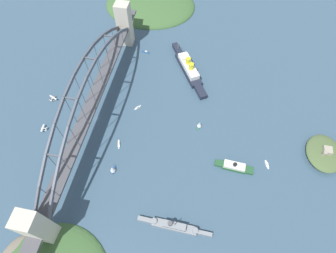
{
  "coord_description": "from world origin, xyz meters",
  "views": [
    {
      "loc": [
        147.23,
        108.95,
        252.95
      ],
      "look_at": [
        0.0,
        79.72,
        8.0
      ],
      "focal_mm": 29.33,
      "sensor_mm": 36.0,
      "label": 1
    }
  ],
  "objects_px": {
    "seaplane_second_in_formation": "(44,129)",
    "small_boat_5": "(199,124)",
    "small_boat_3": "(267,164)",
    "fort_island_mid_harbor": "(324,153)",
    "small_boat_1": "(138,108)",
    "ocean_liner": "(189,68)",
    "small_boat_4": "(112,169)",
    "naval_cruiser": "(174,226)",
    "small_boat_0": "(146,52)",
    "small_boat_2": "(119,144)",
    "harbor_arch_bridge": "(91,102)",
    "seaplane_taxiing_near_bridge": "(53,98)",
    "harbor_ferry_steamer": "(234,166)"
  },
  "relations": [
    {
      "from": "naval_cruiser",
      "to": "small_boat_3",
      "type": "xyz_separation_m",
      "value": [
        -76.65,
        80.04,
        -2.6
      ]
    },
    {
      "from": "small_boat_0",
      "to": "small_boat_4",
      "type": "bearing_deg",
      "value": 2.52
    },
    {
      "from": "small_boat_0",
      "to": "small_boat_2",
      "type": "distance_m",
      "value": 136.69
    },
    {
      "from": "harbor_ferry_steamer",
      "to": "seaplane_taxiing_near_bridge",
      "type": "xyz_separation_m",
      "value": [
        -44.14,
        -210.02,
        -0.65
      ]
    },
    {
      "from": "seaplane_taxiing_near_bridge",
      "to": "small_boat_3",
      "type": "distance_m",
      "value": 244.37
    },
    {
      "from": "fort_island_mid_harbor",
      "to": "small_boat_1",
      "type": "xyz_separation_m",
      "value": [
        -20.49,
        -199.02,
        -3.9
      ]
    },
    {
      "from": "seaplane_second_in_formation",
      "to": "small_boat_4",
      "type": "relative_size",
      "value": 0.91
    },
    {
      "from": "small_boat_3",
      "to": "small_boat_4",
      "type": "xyz_separation_m",
      "value": [
        36.14,
        -148.26,
        3.87
      ]
    },
    {
      "from": "small_boat_5",
      "to": "small_boat_3",
      "type": "bearing_deg",
      "value": 66.62
    },
    {
      "from": "naval_cruiser",
      "to": "small_boat_0",
      "type": "xyz_separation_m",
      "value": [
        -206.46,
        -75.52,
        -2.6
      ]
    },
    {
      "from": "harbor_ferry_steamer",
      "to": "small_boat_3",
      "type": "relative_size",
      "value": 4.05
    },
    {
      "from": "ocean_liner",
      "to": "small_boat_1",
      "type": "height_order",
      "value": "ocean_liner"
    },
    {
      "from": "fort_island_mid_harbor",
      "to": "seaplane_taxiing_near_bridge",
      "type": "bearing_deg",
      "value": -92.54
    },
    {
      "from": "small_boat_2",
      "to": "small_boat_0",
      "type": "bearing_deg",
      "value": -178.18
    },
    {
      "from": "harbor_arch_bridge",
      "to": "small_boat_2",
      "type": "xyz_separation_m",
      "value": [
        26.59,
        32.86,
        -29.17
      ]
    },
    {
      "from": "seaplane_taxiing_near_bridge",
      "to": "harbor_ferry_steamer",
      "type": "bearing_deg",
      "value": 78.13
    },
    {
      "from": "harbor_ferry_steamer",
      "to": "small_boat_1",
      "type": "bearing_deg",
      "value": -114.72
    },
    {
      "from": "ocean_liner",
      "to": "small_boat_2",
      "type": "bearing_deg",
      "value": -25.44
    },
    {
      "from": "harbor_ferry_steamer",
      "to": "fort_island_mid_harbor",
      "type": "xyz_separation_m",
      "value": [
        -30.98,
        87.2,
        2.08
      ]
    },
    {
      "from": "ocean_liner",
      "to": "small_boat_4",
      "type": "distance_m",
      "value": 153.51
    },
    {
      "from": "small_boat_3",
      "to": "small_boat_2",
      "type": "bearing_deg",
      "value": -87.42
    },
    {
      "from": "naval_cruiser",
      "to": "fort_island_mid_harbor",
      "type": "height_order",
      "value": "naval_cruiser"
    },
    {
      "from": "small_boat_2",
      "to": "small_boat_3",
      "type": "distance_m",
      "value": 151.36
    },
    {
      "from": "ocean_liner",
      "to": "small_boat_3",
      "type": "height_order",
      "value": "ocean_liner"
    },
    {
      "from": "small_boat_3",
      "to": "small_boat_5",
      "type": "relative_size",
      "value": 1.04
    },
    {
      "from": "fort_island_mid_harbor",
      "to": "small_boat_0",
      "type": "bearing_deg",
      "value": -117.17
    },
    {
      "from": "small_boat_3",
      "to": "small_boat_5",
      "type": "height_order",
      "value": "small_boat_5"
    },
    {
      "from": "harbor_arch_bridge",
      "to": "small_boat_0",
      "type": "distance_m",
      "value": 117.33
    },
    {
      "from": "small_boat_2",
      "to": "naval_cruiser",
      "type": "bearing_deg",
      "value": 45.54
    },
    {
      "from": "seaplane_taxiing_near_bridge",
      "to": "small_boat_1",
      "type": "xyz_separation_m",
      "value": [
        -7.33,
        98.2,
        -1.17
      ]
    },
    {
      "from": "naval_cruiser",
      "to": "small_boat_4",
      "type": "bearing_deg",
      "value": -120.7
    },
    {
      "from": "seaplane_taxiing_near_bridge",
      "to": "small_boat_2",
      "type": "relative_size",
      "value": 0.98
    },
    {
      "from": "fort_island_mid_harbor",
      "to": "small_boat_1",
      "type": "relative_size",
      "value": 5.63
    },
    {
      "from": "small_boat_5",
      "to": "small_boat_4",
      "type": "bearing_deg",
      "value": -48.43
    },
    {
      "from": "small_boat_4",
      "to": "fort_island_mid_harbor",
      "type": "bearing_deg",
      "value": 105.82
    },
    {
      "from": "harbor_arch_bridge",
      "to": "small_boat_5",
      "type": "height_order",
      "value": "harbor_arch_bridge"
    },
    {
      "from": "fort_island_mid_harbor",
      "to": "harbor_ferry_steamer",
      "type": "bearing_deg",
      "value": -70.44
    },
    {
      "from": "ocean_liner",
      "to": "seaplane_second_in_formation",
      "type": "distance_m",
      "value": 179.29
    },
    {
      "from": "harbor_ferry_steamer",
      "to": "fort_island_mid_harbor",
      "type": "relative_size",
      "value": 0.88
    },
    {
      "from": "seaplane_taxiing_near_bridge",
      "to": "small_boat_5",
      "type": "distance_m",
      "value": 169.67
    },
    {
      "from": "seaplane_second_in_formation",
      "to": "small_boat_5",
      "type": "relative_size",
      "value": 1.0
    },
    {
      "from": "seaplane_second_in_formation",
      "to": "small_boat_0",
      "type": "xyz_separation_m",
      "value": [
        -134.95,
        79.63,
        -1.05
      ]
    },
    {
      "from": "naval_cruiser",
      "to": "small_boat_4",
      "type": "xyz_separation_m",
      "value": [
        -40.51,
        -68.22,
        1.27
      ]
    },
    {
      "from": "fort_island_mid_harbor",
      "to": "small_boat_5",
      "type": "bearing_deg",
      "value": -94.34
    },
    {
      "from": "seaplane_second_in_formation",
      "to": "small_boat_3",
      "type": "relative_size",
      "value": 0.97
    },
    {
      "from": "fort_island_mid_harbor",
      "to": "small_boat_2",
      "type": "height_order",
      "value": "fort_island_mid_harbor"
    },
    {
      "from": "harbor_arch_bridge",
      "to": "small_boat_3",
      "type": "distance_m",
      "value": 187.4
    },
    {
      "from": "small_boat_2",
      "to": "seaplane_taxiing_near_bridge",
      "type": "bearing_deg",
      "value": -114.6
    },
    {
      "from": "ocean_liner",
      "to": "fort_island_mid_harbor",
      "type": "xyz_separation_m",
      "value": [
        86.79,
        151.75,
        -0.85
      ]
    },
    {
      "from": "seaplane_taxiing_near_bridge",
      "to": "small_boat_4",
      "type": "distance_m",
      "value": 117.45
    }
  ]
}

